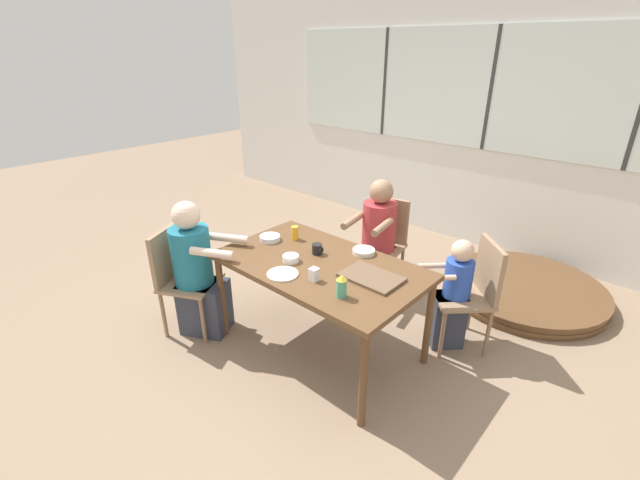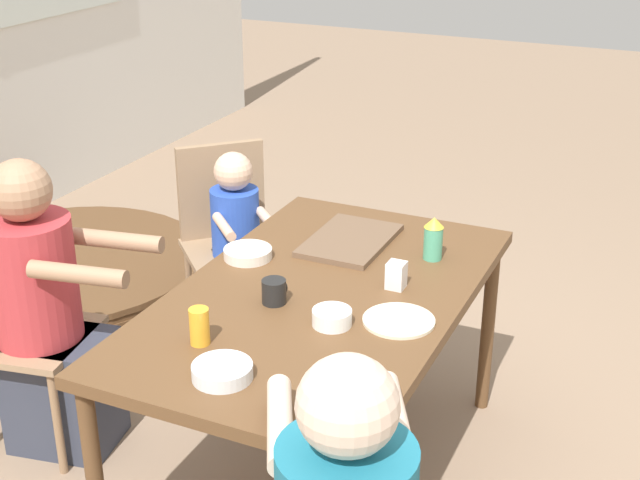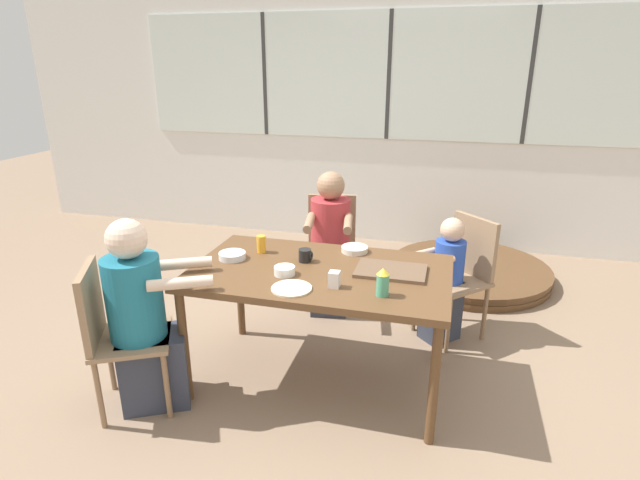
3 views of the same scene
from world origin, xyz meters
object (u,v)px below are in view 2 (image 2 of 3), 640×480
chair_for_man_blue_shirt (5,313)px  milk_carton_small (396,275)px  chair_for_toddler (228,226)px  bowl_cereal (332,317)px  coffee_mug (274,291)px  person_man_blue_shirt (47,322)px  folded_table_stack (66,268)px  person_toddler (238,261)px  juice_glass (199,326)px  bowl_fruit (248,253)px  sippy_cup (433,238)px  bowl_white_shallow (222,371)px

chair_for_man_blue_shirt → milk_carton_small: bearing=93.9°
chair_for_toddler → bowl_cereal: size_ratio=7.32×
coffee_mug → milk_carton_small: bearing=-50.7°
person_man_blue_shirt → folded_table_stack: 1.46m
person_toddler → folded_table_stack: 1.21m
person_toddler → bowl_cereal: 1.24m
coffee_mug → bowl_cereal: (-0.06, -0.22, -0.01)m
juice_glass → folded_table_stack: size_ratio=0.08×
coffee_mug → folded_table_stack: 2.14m
person_man_blue_shirt → bowl_fruit: size_ratio=6.60×
bowl_fruit → sippy_cup: bearing=-65.8°
sippy_cup → folded_table_stack: 2.26m
sippy_cup → bowl_fruit: (-0.26, 0.57, -0.06)m
person_toddler → person_man_blue_shirt: bearing=28.2°
coffee_mug → bowl_white_shallow: bearing=-170.6°
juice_glass → milk_carton_small: juice_glass is taller
chair_for_man_blue_shirt → person_man_blue_shirt: size_ratio=0.79×
chair_for_man_blue_shirt → sippy_cup: sippy_cup is taller
chair_for_man_blue_shirt → bowl_fruit: bearing=102.8°
bowl_cereal → bowl_fruit: (0.31, 0.45, -0.01)m
chair_for_man_blue_shirt → milk_carton_small: 1.40m
folded_table_stack → person_toddler: bearing=-100.5°
coffee_mug → folded_table_stack: coffee_mug is taller
person_toddler → folded_table_stack: bearing=-55.6°
person_toddler → folded_table_stack: (0.21, 1.14, -0.35)m
chair_for_toddler → sippy_cup: 1.17m
milk_carton_small → bowl_fruit: (0.00, 0.53, -0.03)m
bowl_fruit → chair_for_toddler: bearing=35.5°
bowl_cereal → bowl_fruit: bearing=55.6°
person_toddler → juice_glass: person_toddler is taller
juice_glass → bowl_white_shallow: juice_glass is taller
chair_for_toddler → person_man_blue_shirt: 1.00m
person_man_blue_shirt → coffee_mug: person_man_blue_shirt is taller
coffee_mug → folded_table_stack: size_ratio=0.06×
chair_for_man_blue_shirt → bowl_white_shallow: 1.18m
coffee_mug → sippy_cup: size_ratio=0.54×
milk_carton_small → person_man_blue_shirt: bearing=104.9°
bowl_fruit → juice_glass: bearing=-164.4°
milk_carton_small → bowl_cereal: 0.32m
juice_glass → bowl_fruit: size_ratio=0.66×
chair_for_toddler → coffee_mug: size_ratio=10.52×
person_man_blue_shirt → folded_table_stack: person_man_blue_shirt is taller
chair_for_man_blue_shirt → juice_glass: bearing=66.8°
bowl_fruit → bowl_white_shallow: bearing=-156.2°
person_man_blue_shirt → sippy_cup: bearing=104.8°
bowl_white_shallow → folded_table_stack: size_ratio=0.11×
chair_for_man_blue_shirt → chair_for_toddler: 1.06m
sippy_cup → coffee_mug: bearing=146.2°
coffee_mug → sippy_cup: (0.51, -0.34, 0.04)m
sippy_cup → juice_glass: size_ratio=1.40×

